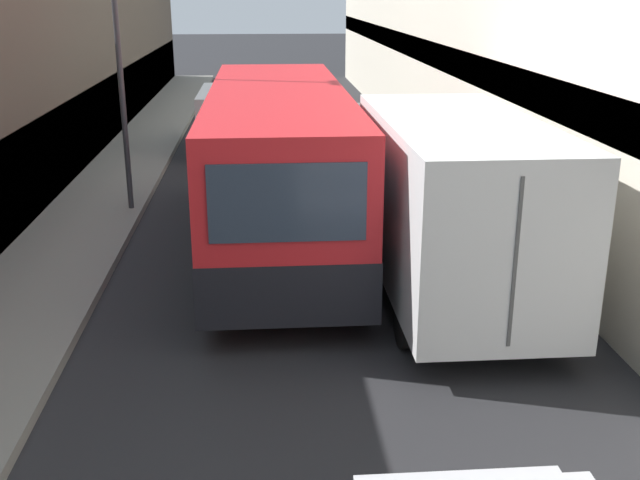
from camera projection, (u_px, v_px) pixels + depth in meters
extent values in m
plane|color=#232326|center=(305.00, 249.00, 14.58)|extent=(150.00, 150.00, 0.00)
cube|color=gray|center=(65.00, 251.00, 14.22)|extent=(2.16, 60.00, 0.16)
cube|color=#333D47|center=(551.00, 88.00, 13.95)|extent=(1.08, 60.00, 0.70)
cube|color=red|center=(279.00, 158.00, 14.39)|extent=(2.51, 9.72, 2.62)
cube|color=black|center=(279.00, 201.00, 14.66)|extent=(2.54, 9.74, 0.90)
cube|color=#2D3847|center=(278.00, 137.00, 14.26)|extent=(2.55, 8.94, 0.84)
cube|color=#2D3847|center=(287.00, 203.00, 9.64)|extent=(2.06, 0.04, 1.05)
cylinder|color=black|center=(229.00, 183.00, 17.55)|extent=(0.24, 1.00, 1.00)
cylinder|color=black|center=(323.00, 181.00, 17.71)|extent=(0.24, 1.00, 1.00)
cylinder|color=black|center=(215.00, 276.00, 11.85)|extent=(0.24, 1.00, 1.00)
cylinder|color=black|center=(353.00, 272.00, 12.01)|extent=(0.24, 1.00, 1.00)
cube|color=silver|center=(407.00, 160.00, 15.51)|extent=(2.21, 2.23, 2.08)
cube|color=silver|center=(456.00, 200.00, 11.67)|extent=(2.30, 5.74, 2.55)
cube|color=#4C4C4C|center=(515.00, 264.00, 8.96)|extent=(0.05, 0.02, 2.17)
cylinder|color=black|center=(357.00, 206.00, 15.75)|extent=(0.22, 0.96, 0.96)
cylinder|color=black|center=(454.00, 204.00, 15.90)|extent=(0.22, 0.96, 0.96)
cylinder|color=black|center=(406.00, 315.00, 10.49)|extent=(0.22, 0.96, 0.96)
cylinder|color=black|center=(550.00, 310.00, 10.64)|extent=(0.22, 0.96, 0.96)
cube|color=silver|center=(232.00, 116.00, 23.40)|extent=(1.93, 4.08, 1.60)
cube|color=#2D3847|center=(233.00, 99.00, 24.95)|extent=(1.54, 0.04, 0.56)
cylinder|color=black|center=(208.00, 133.00, 24.69)|extent=(0.16, 0.64, 0.64)
cylinder|color=black|center=(260.00, 132.00, 24.81)|extent=(0.16, 0.64, 0.64)
cylinder|color=black|center=(202.00, 147.00, 22.45)|extent=(0.16, 0.64, 0.64)
cylinder|color=black|center=(260.00, 146.00, 22.57)|extent=(0.16, 0.64, 0.64)
cylinder|color=#38383D|center=(118.00, 52.00, 15.71)|extent=(0.12, 0.12, 6.83)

